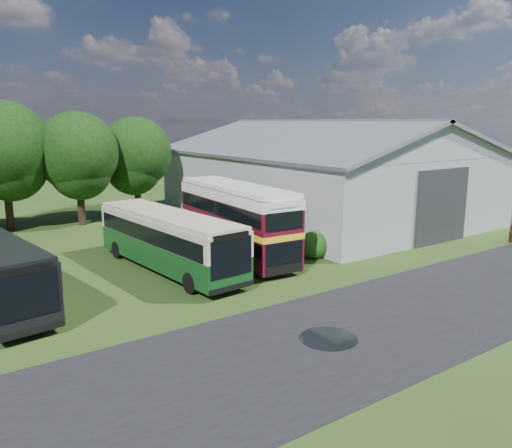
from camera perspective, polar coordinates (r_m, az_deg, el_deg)
ground at (r=22.44m, az=5.84°, el=-9.39°), size 120.00×120.00×0.00m
asphalt_road at (r=22.56m, az=16.81°, el=-9.74°), size 60.00×8.00×0.02m
puddle at (r=19.46m, az=8.27°, el=-12.87°), size 2.20×2.20×0.01m
storage_shed at (r=43.04m, az=7.36°, el=6.40°), size 18.80×24.80×8.15m
tree_mid at (r=41.08m, az=-26.95°, el=7.82°), size 6.80×6.80×9.60m
tree_right_a at (r=41.13m, az=-19.74°, el=7.70°), size 6.26×6.26×8.83m
tree_right_b at (r=43.46m, az=-13.59°, el=7.91°), size 5.98×5.98×8.45m
shrub_front at (r=30.24m, az=6.55°, el=-3.83°), size 1.70×1.70×1.70m
shrub_mid at (r=31.72m, az=4.17°, el=-3.05°), size 1.60×1.60×1.60m
bus_green_single at (r=27.64m, az=-9.99°, el=-1.79°), size 3.65×11.73×3.18m
bus_maroon_double at (r=29.65m, az=-2.29°, el=0.29°), size 3.25×10.40×4.41m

